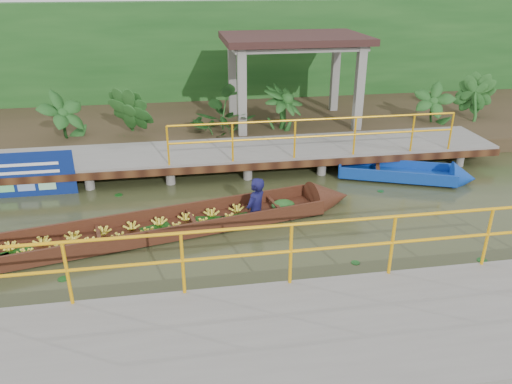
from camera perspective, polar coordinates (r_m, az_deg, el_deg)
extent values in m
plane|color=#31361B|center=(10.59, -4.16, -4.36)|extent=(80.00, 80.00, 0.00)
cube|color=#332A19|center=(17.48, -6.58, 7.95)|extent=(30.00, 8.00, 0.45)
cube|color=slate|center=(13.59, -5.65, 4.47)|extent=(16.00, 2.00, 0.15)
cube|color=black|center=(12.68, -5.31, 2.64)|extent=(16.00, 0.12, 0.18)
cylinder|color=#F4A70C|center=(12.82, 6.94, 8.25)|extent=(7.50, 0.05, 0.05)
cylinder|color=#F4A70C|center=(12.95, 6.84, 6.34)|extent=(7.50, 0.05, 0.05)
cylinder|color=#F4A70C|center=(12.97, 6.83, 6.13)|extent=(0.05, 0.05, 1.00)
cylinder|color=slate|center=(13.32, -22.75, 0.93)|extent=(0.24, 0.24, 0.55)
cylinder|color=slate|center=(14.78, -21.52, 3.34)|extent=(0.24, 0.24, 0.55)
cylinder|color=slate|center=(12.98, -14.18, 1.54)|extent=(0.24, 0.24, 0.55)
cylinder|color=slate|center=(14.47, -13.77, 3.93)|extent=(0.24, 0.24, 0.55)
cylinder|color=slate|center=(12.94, -5.34, 2.13)|extent=(0.24, 0.24, 0.55)
cylinder|color=slate|center=(14.44, -5.84, 4.47)|extent=(0.24, 0.24, 0.55)
cylinder|color=slate|center=(13.21, 3.34, 2.66)|extent=(0.24, 0.24, 0.55)
cylinder|color=slate|center=(14.68, 1.99, 4.91)|extent=(0.24, 0.24, 0.55)
cylinder|color=slate|center=(13.77, 11.51, 3.11)|extent=(0.24, 0.24, 0.55)
cylinder|color=slate|center=(15.18, 9.45, 5.25)|extent=(0.24, 0.24, 0.55)
cylinder|color=slate|center=(14.58, 18.91, 3.46)|extent=(0.24, 0.24, 0.55)
cylinder|color=slate|center=(15.92, 16.33, 5.49)|extent=(0.24, 0.24, 0.55)
cylinder|color=slate|center=(12.94, -5.34, 2.13)|extent=(0.24, 0.24, 0.55)
cube|color=slate|center=(7.17, 7.59, -17.50)|extent=(18.00, 2.40, 0.70)
cylinder|color=#F4A70C|center=(7.31, 5.63, -3.61)|extent=(10.00, 0.05, 0.05)
cylinder|color=#F4A70C|center=(7.53, 5.49, -6.64)|extent=(10.00, 0.05, 0.05)
cylinder|color=#F4A70C|center=(7.56, 5.48, -6.97)|extent=(0.05, 0.05, 1.00)
cube|color=slate|center=(14.92, -1.60, 10.76)|extent=(0.25, 0.25, 2.80)
cube|color=slate|center=(15.80, 11.69, 11.04)|extent=(0.25, 0.25, 2.80)
cube|color=slate|center=(17.25, -2.72, 12.56)|extent=(0.25, 0.25, 2.80)
cube|color=slate|center=(18.02, 9.01, 12.80)|extent=(0.25, 0.25, 2.80)
cube|color=slate|center=(16.18, 4.33, 16.43)|extent=(4.00, 2.60, 0.12)
cube|color=#301A18|center=(16.15, 4.35, 17.13)|extent=(4.40, 3.00, 0.20)
cube|color=#154316|center=(19.54, -7.27, 14.96)|extent=(30.00, 0.80, 4.00)
cube|color=#361A0E|center=(10.58, -12.29, -4.59)|extent=(7.71, 2.54, 0.06)
cube|color=#361A0E|center=(10.94, -12.79, -2.84)|extent=(7.52, 1.65, 0.33)
cube|color=#361A0E|center=(10.10, -11.88, -5.15)|extent=(7.52, 1.65, 0.33)
cone|color=#361A0E|center=(11.82, 8.43, -0.69)|extent=(1.13, 1.10, 0.92)
ellipsoid|color=#154316|center=(11.31, 3.12, -1.53)|extent=(0.61, 0.52, 0.25)
imported|color=#11113E|center=(10.76, -0.05, 1.57)|extent=(0.71, 0.71, 1.66)
cube|color=#0D3594|center=(13.62, 15.73, 1.88)|extent=(3.05, 1.89, 0.10)
cube|color=#0D3594|center=(13.98, 15.71, 2.98)|extent=(2.75, 1.13, 0.29)
cube|color=#0D3594|center=(13.17, 15.86, 1.64)|extent=(2.75, 1.13, 0.29)
cube|color=#0D3594|center=(13.54, 9.61, 2.87)|extent=(0.38, 0.84, 0.29)
cone|color=#0D3594|center=(13.82, 22.61, 1.48)|extent=(0.85, 0.98, 0.82)
cube|color=black|center=(13.53, 13.75, 2.67)|extent=(0.41, 0.85, 0.05)
imported|color=#154316|center=(15.45, -21.35, 7.78)|extent=(1.08, 1.08, 1.36)
imported|color=#154316|center=(15.16, -13.89, 8.44)|extent=(1.08, 1.08, 1.36)
imported|color=#154316|center=(15.16, -4.34, 9.07)|extent=(1.08, 1.08, 1.36)
imported|color=#154316|center=(15.45, 3.16, 9.39)|extent=(1.08, 1.08, 1.36)
imported|color=#154316|center=(17.21, 19.88, 9.54)|extent=(1.08, 1.08, 1.36)
imported|color=#154316|center=(17.98, 24.14, 9.45)|extent=(1.08, 1.08, 1.36)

